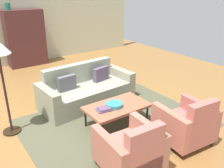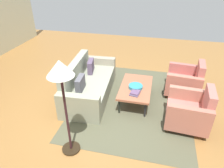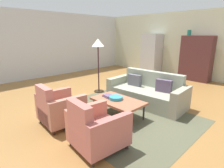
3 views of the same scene
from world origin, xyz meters
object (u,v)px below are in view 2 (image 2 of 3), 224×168
(book_stack, at_px, (135,93))
(floor_lamp, at_px, (61,78))
(coffee_table, at_px, (136,88))
(armchair_right, at_px, (186,82))
(fruit_bowl, at_px, (136,87))
(couch, at_px, (87,85))
(armchair_left, at_px, (191,112))

(book_stack, distance_m, floor_lamp, 1.98)
(coffee_table, bearing_deg, book_stack, -176.40)
(armchair_right, height_order, fruit_bowl, armchair_right)
(coffee_table, distance_m, armchair_right, 1.31)
(couch, distance_m, coffee_table, 1.19)
(armchair_left, bearing_deg, book_stack, 79.11)
(armchair_left, relative_size, fruit_bowl, 2.77)
(fruit_bowl, height_order, floor_lamp, floor_lamp)
(armchair_right, height_order, book_stack, armchair_right)
(coffee_table, xyz_separation_m, floor_lamp, (-1.73, 0.90, 1.08))
(fruit_bowl, xyz_separation_m, book_stack, (-0.24, -0.02, -0.01))
(floor_lamp, bearing_deg, armchair_left, -61.46)
(couch, distance_m, armchair_right, 2.43)
(couch, xyz_separation_m, fruit_bowl, (-0.06, -1.19, 0.15))
(couch, relative_size, fruit_bowl, 6.77)
(coffee_table, height_order, armchair_right, armchair_right)
(coffee_table, bearing_deg, armchair_right, -63.02)
(couch, height_order, book_stack, couch)
(fruit_bowl, distance_m, book_stack, 0.24)
(couch, height_order, armchair_left, armchair_left)
(armchair_right, xyz_separation_m, floor_lamp, (-2.32, 2.07, 1.10))
(coffee_table, relative_size, armchair_left, 1.36)
(armchair_left, bearing_deg, fruit_bowl, 69.02)
(armchair_right, distance_m, book_stack, 1.46)
(armchair_left, distance_m, floor_lamp, 2.60)
(fruit_bowl, relative_size, book_stack, 1.07)
(book_stack, height_order, floor_lamp, floor_lamp)
(armchair_right, xyz_separation_m, fruit_bowl, (-0.66, 1.17, 0.09))
(couch, relative_size, armchair_left, 2.45)
(coffee_table, distance_m, book_stack, 0.31)
(coffee_table, height_order, armchair_left, armchair_left)
(fruit_bowl, bearing_deg, armchair_left, -114.90)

